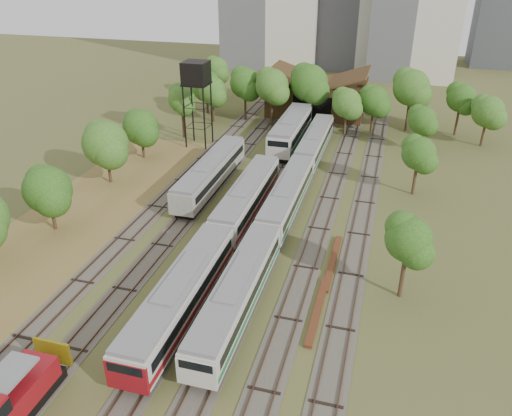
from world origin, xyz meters
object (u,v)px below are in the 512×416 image
(railcar_red_set, at_px, (219,239))
(shunter_locomotive, at_px, (1,407))
(railcar_green_set, at_px, (287,197))
(water_tower, at_px, (196,75))

(railcar_red_set, height_order, shunter_locomotive, shunter_locomotive)
(railcar_green_set, distance_m, water_tower, 25.27)
(railcar_red_set, xyz_separation_m, shunter_locomotive, (-6.00, -21.04, -0.17))
(railcar_red_set, xyz_separation_m, railcar_green_set, (4.00, 10.30, -0.10))
(water_tower, bearing_deg, railcar_green_set, -45.54)
(railcar_green_set, bearing_deg, shunter_locomotive, -107.70)
(railcar_green_set, xyz_separation_m, water_tower, (-16.73, 17.05, 8.25))
(shunter_locomotive, bearing_deg, water_tower, 97.92)
(railcar_red_set, bearing_deg, shunter_locomotive, -105.92)
(railcar_red_set, distance_m, shunter_locomotive, 21.88)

